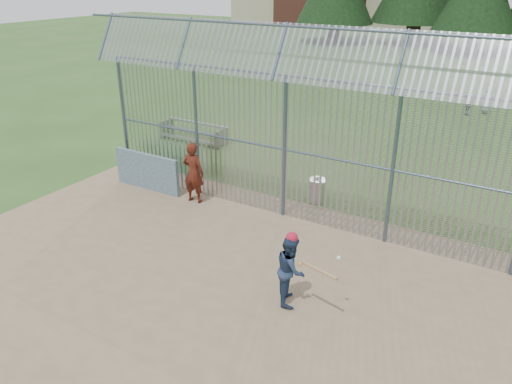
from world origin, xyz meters
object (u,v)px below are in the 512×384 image
Objects in this scene: dugout_wall at (147,171)px; batter at (291,269)px; trash_can at (317,191)px; bleacher at (193,132)px; onlooker at (193,173)px.

dugout_wall is 1.63× the size of batter.
bleacher is (-6.88, 2.82, 0.03)m from trash_can.
trash_can is at bearing -155.21° from onlooker.
bleacher is at bearing -57.80° from onlooker.
onlooker is at bearing 31.92° from batter.
dugout_wall reaches higher than trash_can.
dugout_wall is 1.33× the size of onlooker.
batter reaches higher than trash_can.
onlooker is 0.62× the size of bleacher.
bleacher is at bearing 21.45° from batter.
batter is 5.66m from onlooker.
batter is 11.46m from bleacher.
bleacher is (-1.83, 4.74, -0.21)m from dugout_wall.
dugout_wall is 0.83× the size of bleacher.
onlooker is at bearing -149.36° from trash_can.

